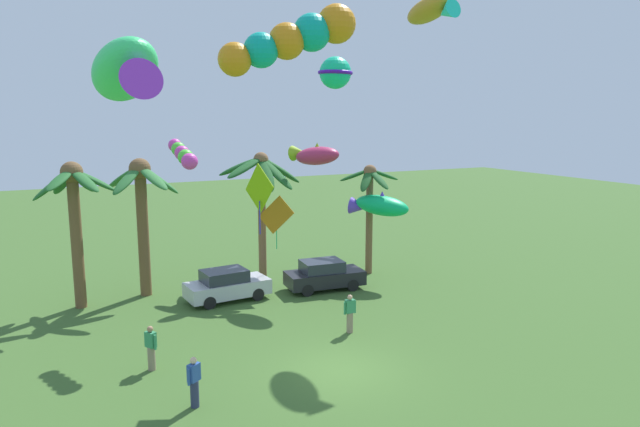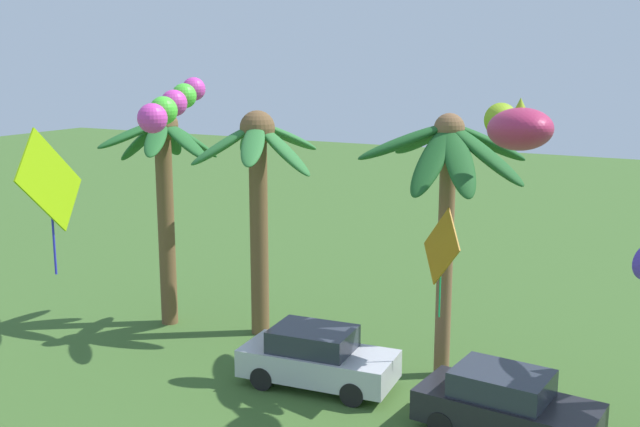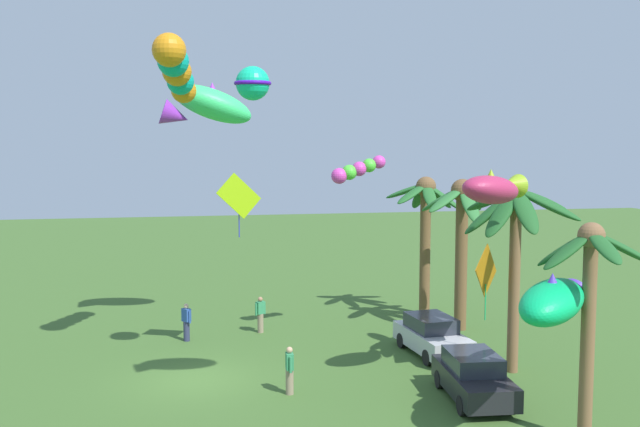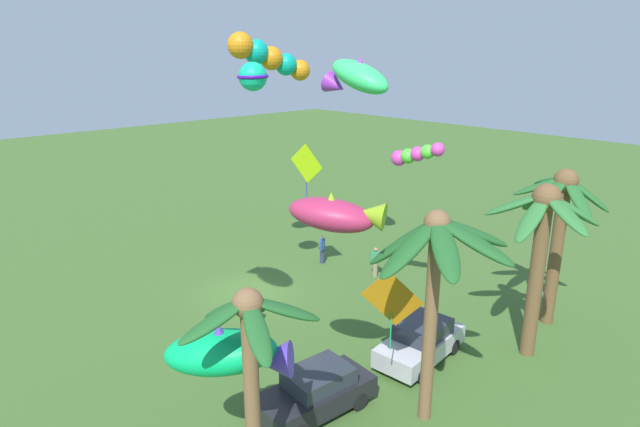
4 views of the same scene
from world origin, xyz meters
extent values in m
plane|color=#3D6028|center=(0.00, 0.00, 0.00)|extent=(120.00, 120.00, 0.00)
cylinder|color=brown|center=(1.33, 11.23, 3.25)|extent=(0.41, 0.41, 6.49)
ellipsoid|color=#1E5623|center=(2.32, 11.06, 5.92)|extent=(2.26, 1.04, 1.59)
ellipsoid|color=#1E5623|center=(2.09, 12.03, 6.10)|extent=(2.09, 2.16, 1.25)
ellipsoid|color=#1E5623|center=(1.15, 12.34, 6.17)|extent=(1.04, 2.44, 1.13)
ellipsoid|color=#1E5623|center=(0.39, 11.84, 6.13)|extent=(2.33, 1.85, 1.21)
ellipsoid|color=#1E5623|center=(0.30, 10.76, 6.16)|extent=(2.43, 1.60, 1.15)
ellipsoid|color=#1E5623|center=(1.24, 10.31, 5.82)|extent=(0.86, 2.09, 1.78)
ellipsoid|color=#1E5623|center=(1.85, 10.45, 5.83)|extent=(1.70, 2.09, 1.75)
sphere|color=brown|center=(1.33, 11.23, 6.49)|extent=(0.77, 0.77, 0.77)
cylinder|color=brown|center=(-7.60, 11.13, 3.11)|extent=(0.51, 0.51, 6.23)
ellipsoid|color=#236028|center=(-6.70, 10.99, 5.84)|extent=(2.01, 0.89, 1.25)
ellipsoid|color=#236028|center=(-7.12, 11.84, 5.75)|extent=(1.52, 1.87, 1.41)
ellipsoid|color=#236028|center=(-7.94, 11.90, 5.74)|extent=(1.28, 1.91, 1.44)
ellipsoid|color=#236028|center=(-8.42, 11.13, 5.71)|extent=(1.80, 0.59, 1.49)
ellipsoid|color=#236028|center=(-8.12, 10.30, 6.00)|extent=(1.58, 2.05, 0.96)
ellipsoid|color=#236028|center=(-7.15, 10.29, 5.93)|extent=(1.46, 2.05, 1.09)
sphere|color=brown|center=(-7.60, 11.13, 6.23)|extent=(0.97, 0.97, 0.97)
cylinder|color=brown|center=(-4.59, 11.72, 3.11)|extent=(0.54, 0.54, 6.21)
ellipsoid|color=#2D7033|center=(-3.72, 11.68, 5.64)|extent=(1.95, 0.71, 1.62)
ellipsoid|color=#2D7033|center=(-4.14, 12.64, 5.90)|extent=(1.53, 2.22, 1.14)
ellipsoid|color=#2D7033|center=(-5.26, 12.42, 5.78)|extent=(1.88, 1.94, 1.37)
ellipsoid|color=#2D7033|center=(-5.28, 11.04, 5.78)|extent=(1.92, 1.91, 1.37)
ellipsoid|color=#2D7033|center=(-4.16, 10.80, 5.86)|extent=(1.48, 2.20, 1.23)
sphere|color=brown|center=(-4.59, 11.72, 6.21)|extent=(1.02, 1.02, 1.02)
cylinder|color=brown|center=(7.29, 10.35, 2.86)|extent=(0.38, 0.38, 5.72)
ellipsoid|color=#1E5623|center=(8.11, 10.21, 5.51)|extent=(1.79, 0.77, 0.81)
ellipsoid|color=#1E5623|center=(7.58, 11.08, 5.41)|extent=(1.08, 1.73, 1.00)
ellipsoid|color=#1E5623|center=(6.61, 10.81, 5.49)|extent=(1.70, 1.38, 0.84)
ellipsoid|color=#1E5623|center=(6.77, 9.86, 5.29)|extent=(1.46, 1.42, 1.22)
ellipsoid|color=#1E5623|center=(7.40, 9.61, 5.35)|extent=(0.72, 1.66, 1.11)
sphere|color=brown|center=(7.29, 10.35, 5.72)|extent=(0.72, 0.72, 0.72)
cube|color=#BCBCC1|center=(-1.23, 9.14, 0.60)|extent=(4.04, 2.05, 0.70)
cube|color=#282D38|center=(-1.38, 9.13, 1.23)|extent=(2.16, 1.67, 0.56)
cylinder|color=black|center=(-0.10, 10.03, 0.30)|extent=(0.61, 0.23, 0.60)
cylinder|color=black|center=(0.05, 8.48, 0.30)|extent=(0.61, 0.23, 0.60)
cylinder|color=black|center=(-2.50, 9.81, 0.30)|extent=(0.61, 0.23, 0.60)
cylinder|color=black|center=(-2.36, 8.26, 0.30)|extent=(0.61, 0.23, 0.60)
cube|color=black|center=(3.71, 8.68, 0.60)|extent=(4.03, 2.04, 0.70)
cube|color=#282D38|center=(3.56, 8.70, 1.23)|extent=(2.15, 1.67, 0.56)
cylinder|color=black|center=(4.98, 9.36, 0.30)|extent=(0.61, 0.23, 0.60)
cylinder|color=black|center=(4.85, 7.80, 0.30)|extent=(0.61, 0.23, 0.60)
cylinder|color=black|center=(2.58, 9.57, 0.30)|extent=(0.61, 0.23, 0.60)
cylinder|color=black|center=(2.44, 8.01, 0.30)|extent=(0.61, 0.23, 0.60)
cylinder|color=gray|center=(2.01, 2.98, 0.42)|extent=(0.26, 0.26, 0.84)
cube|color=#338956|center=(2.01, 2.98, 1.11)|extent=(0.38, 0.24, 0.54)
sphere|color=tan|center=(2.01, 2.98, 1.48)|extent=(0.21, 0.21, 0.21)
cylinder|color=#338956|center=(1.78, 2.98, 1.06)|extent=(0.09, 0.09, 0.52)
cylinder|color=#338956|center=(2.24, 2.97, 1.06)|extent=(0.09, 0.09, 0.52)
cylinder|color=gray|center=(-5.83, 2.93, 0.42)|extent=(0.26, 0.26, 0.84)
cube|color=#338956|center=(-5.83, 2.93, 1.11)|extent=(0.39, 0.44, 0.54)
sphere|color=#A37556|center=(-5.83, 2.93, 1.48)|extent=(0.21, 0.21, 0.21)
cylinder|color=#338956|center=(-5.95, 3.13, 1.06)|extent=(0.09, 0.09, 0.52)
cylinder|color=#338956|center=(-5.72, 2.73, 1.06)|extent=(0.09, 0.09, 0.52)
cylinder|color=#2D3351|center=(-5.11, -0.27, 0.42)|extent=(0.26, 0.26, 0.84)
cube|color=#2D519E|center=(-5.11, -0.27, 1.11)|extent=(0.44, 0.41, 0.54)
sphere|color=beige|center=(-5.11, -0.27, 1.48)|extent=(0.21, 0.21, 0.21)
cylinder|color=#2D519E|center=(-4.93, -0.13, 1.06)|extent=(0.09, 0.09, 0.52)
cylinder|color=#2D519E|center=(-5.30, -0.40, 1.06)|extent=(0.09, 0.09, 0.52)
sphere|color=#DE3CB0|center=(-3.56, 5.92, 6.94)|extent=(0.65, 0.65, 0.65)
sphere|color=#4CD436|center=(-3.61, 6.36, 7.08)|extent=(0.63, 0.63, 0.63)
sphere|color=#DE3CB0|center=(-3.65, 6.79, 7.21)|extent=(0.60, 0.60, 0.60)
sphere|color=#4CD436|center=(-3.70, 7.22, 7.35)|extent=(0.57, 0.57, 0.57)
sphere|color=#DE3CB0|center=(-3.74, 7.65, 7.49)|extent=(0.55, 0.55, 0.55)
ellipsoid|color=#B32953|center=(3.54, 9.19, 6.74)|extent=(2.34, 2.84, 1.14)
cone|color=#87B11E|center=(2.99, 10.16, 6.85)|extent=(1.11, 1.14, 0.86)
cone|color=#87B11E|center=(3.54, 9.19, 7.15)|extent=(0.68, 0.68, 0.51)
ellipsoid|color=#0BBB63|center=(7.37, 9.20, 3.99)|extent=(3.08, 3.22, 1.38)
cone|color=#593AD5|center=(6.51, 10.18, 3.84)|extent=(1.37, 1.38, 1.02)
cone|color=#593AD5|center=(7.37, 9.20, 4.46)|extent=(0.82, 0.82, 0.59)
sphere|color=#11CC90|center=(0.78, 1.98, 10.19)|extent=(1.13, 1.13, 1.13)
torus|color=#4B10BE|center=(0.78, 1.98, 10.19)|extent=(1.50, 1.50, 0.16)
ellipsoid|color=#37E071|center=(-6.45, 1.01, 9.94)|extent=(1.95, 3.81, 2.33)
cone|color=purple|center=(-6.36, -0.56, 9.43)|extent=(1.19, 1.47, 1.41)
cone|color=purple|center=(-6.45, 1.01, 10.51)|extent=(0.74, 0.74, 0.71)
sphere|color=orange|center=(-0.58, -0.71, 11.38)|extent=(1.16, 1.16, 1.16)
sphere|color=#0AA895|center=(-1.33, -0.59, 11.10)|extent=(1.11, 1.11, 1.11)
sphere|color=orange|center=(-2.09, -0.46, 10.82)|extent=(1.06, 1.06, 1.06)
sphere|color=#0AA895|center=(-2.84, -0.34, 10.55)|extent=(1.02, 1.02, 1.02)
sphere|color=orange|center=(-3.59, -0.22, 10.27)|extent=(0.97, 0.97, 0.97)
cube|color=#86B90B|center=(-2.21, 1.74, 6.27)|extent=(0.40, 1.73, 1.74)
cylinder|color=#2A2AC2|center=(-2.21, 1.74, 5.27)|extent=(0.04, 0.04, 1.14)
cube|color=#B46E0F|center=(1.64, 9.99, 3.80)|extent=(1.39, 1.43, 1.95)
cylinder|color=#1AB459|center=(1.64, 9.99, 2.68)|extent=(0.04, 0.04, 1.28)
camera|label=1|loc=(-8.74, -16.35, 8.67)|focal=32.07mm
camera|label=2|loc=(7.44, -7.12, 8.25)|focal=43.36mm
camera|label=3|loc=(23.91, -0.46, 8.04)|focal=38.97mm
camera|label=4|loc=(13.48, 19.30, 11.14)|focal=29.71mm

